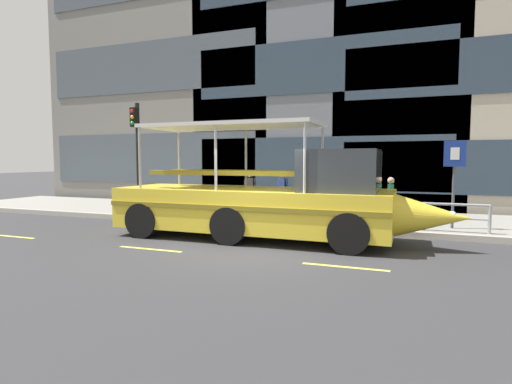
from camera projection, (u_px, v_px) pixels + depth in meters
The scene contains 13 objects.
ground_plane at pixel (252, 250), 10.09m from camera, with size 120.00×120.00×0.00m, color #333335.
sidewalk at pixel (306, 217), 15.31m from camera, with size 32.00×4.80×0.18m, color gray.
curb_edge at pixel (287, 227), 12.99m from camera, with size 32.00×0.18×0.18m, color #B2ADA3.
lane_centreline at pixel (239, 257), 9.34m from camera, with size 25.80×0.12×0.01m.
office_tower_left at pixel (192, 5), 24.55m from camera, with size 12.77×9.44×22.91m.
curb_guardrail at pixel (274, 205), 13.44m from camera, with size 12.56×0.09×0.82m.
traffic_light_pole at pixel (137, 147), 15.50m from camera, with size 0.24×0.46×4.18m.
parking_sign at pixel (454, 169), 12.07m from camera, with size 0.60×0.12×2.60m.
leaned_bicycle at pixel (133, 203), 15.89m from camera, with size 1.74×0.46×0.96m.
duck_tour_boat at pixel (270, 201), 11.39m from camera, with size 9.66×2.48×3.24m.
pedestrian_near_bow at pixel (390, 196), 12.71m from camera, with size 0.21×0.44×1.51m.
pedestrian_mid_left at pixel (283, 190), 14.13m from camera, with size 0.44×0.29×1.65m.
pedestrian_mid_right at pixel (250, 190), 14.44m from camera, with size 0.47×0.23×1.65m.
Camera 1 is at (3.63, -9.26, 2.23)m, focal length 28.73 mm.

